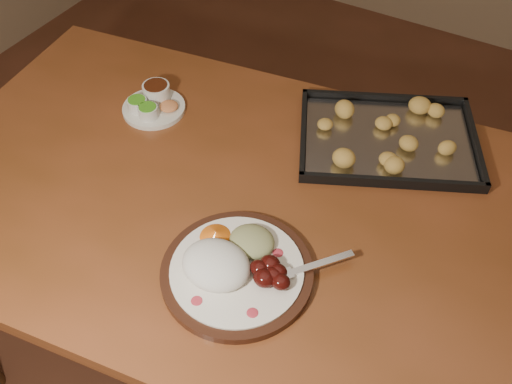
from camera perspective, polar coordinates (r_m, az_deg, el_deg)
The scene contains 5 objects.
ground at distance 1.93m, azimuth 2.85°, elevation -13.50°, with size 4.00×4.00×0.00m, color brown.
dining_table at distance 1.33m, azimuth -1.32°, elevation -3.40°, with size 1.61×1.09×0.75m.
dinner_plate at distance 1.12m, azimuth -2.20°, elevation -7.45°, with size 0.34×0.30×0.07m.
condiment_saucer at distance 1.49m, azimuth -10.26°, elevation 8.74°, with size 0.16×0.16×0.05m.
baking_tray at distance 1.41m, azimuth 13.03°, elevation 5.31°, with size 0.51×0.46×0.04m.
Camera 1 is at (0.38, -0.85, 1.69)m, focal length 40.00 mm.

